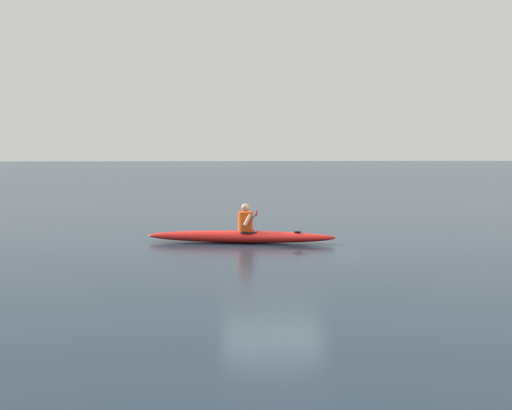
# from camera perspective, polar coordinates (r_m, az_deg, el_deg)

# --- Properties ---
(ground_plane) EXTENTS (160.00, 160.00, 0.00)m
(ground_plane) POSITION_cam_1_polar(r_m,az_deg,el_deg) (16.08, 1.53, -3.69)
(ground_plane) COLOR #1E2D3D
(kayak) EXTENTS (4.93, 1.23, 0.31)m
(kayak) POSITION_cam_1_polar(r_m,az_deg,el_deg) (16.68, -1.34, -2.82)
(kayak) COLOR red
(kayak) RESTS_ON ground
(kayaker) EXTENTS (0.56, 2.37, 0.71)m
(kayaker) POSITION_cam_1_polar(r_m,az_deg,el_deg) (16.60, -0.88, -1.30)
(kayaker) COLOR #E04C14
(kayaker) RESTS_ON kayak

